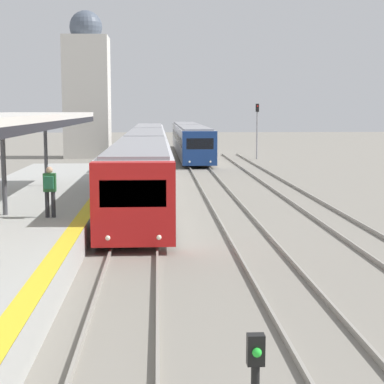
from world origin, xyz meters
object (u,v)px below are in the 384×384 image
train_near (146,151)px  train_far (190,138)px  signal_mast_far (257,124)px  person_on_platform (50,188)px

train_near → train_far: bearing=78.4°
train_near → signal_mast_far: bearing=55.1°
person_on_platform → train_near: train_near is taller
train_near → train_far: 19.29m
person_on_platform → signal_mast_far: (12.32, 35.45, 1.18)m
train_near → signal_mast_far: signal_mast_far is taller
signal_mast_far → train_far: bearing=137.4°
person_on_platform → signal_mast_far: signal_mast_far is taller
person_on_platform → train_near: bearing=82.8°
person_on_platform → train_far: size_ratio=0.06×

